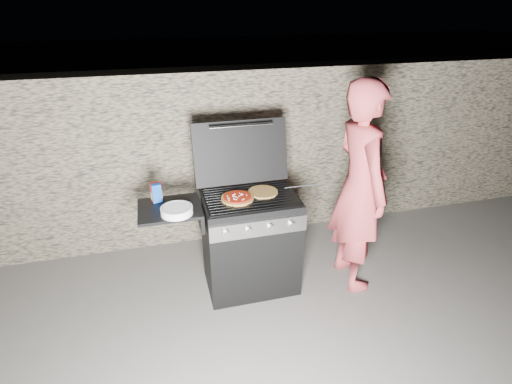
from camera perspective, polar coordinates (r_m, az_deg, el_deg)
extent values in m
plane|color=#605C56|center=(3.85, -0.74, -12.86)|extent=(50.00, 50.00, 0.00)
cube|color=gray|center=(4.30, -4.21, 5.32)|extent=(8.00, 0.35, 1.80)
cylinder|color=#D8A654|center=(3.42, 1.00, 0.01)|extent=(0.32, 0.32, 0.01)
cylinder|color=#A9110C|center=(3.39, -14.06, 0.04)|extent=(0.11, 0.11, 0.15)
cube|color=#0A3D9E|center=(3.36, -14.00, -0.17)|extent=(0.08, 0.05, 0.16)
cylinder|color=white|center=(3.16, -11.26, -2.60)|extent=(0.32, 0.32, 0.06)
imported|color=#BA3E43|center=(3.55, 14.58, 0.54)|extent=(0.46, 0.69, 1.88)
cylinder|color=black|center=(3.48, 7.31, 0.85)|extent=(0.37, 0.15, 0.08)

